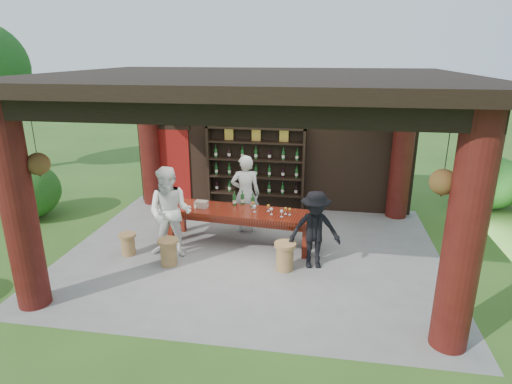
% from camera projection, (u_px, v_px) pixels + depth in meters
% --- Properties ---
extents(ground, '(90.00, 90.00, 0.00)m').
position_uv_depth(ground, '(253.00, 252.00, 8.67)').
color(ground, '#2D5119').
rests_on(ground, ground).
extents(pavilion, '(7.50, 6.00, 3.60)m').
position_uv_depth(pavilion, '(256.00, 144.00, 8.41)').
color(pavilion, slate).
rests_on(pavilion, ground).
extents(wine_shelf, '(2.44, 0.37, 2.15)m').
position_uv_depth(wine_shelf, '(256.00, 169.00, 10.68)').
color(wine_shelf, black).
rests_on(wine_shelf, ground).
extents(tasting_table, '(3.17, 1.11, 0.75)m').
position_uv_depth(tasting_table, '(239.00, 216.00, 8.86)').
color(tasting_table, '#50150B').
rests_on(tasting_table, ground).
extents(stool_near_left, '(0.39, 0.39, 0.52)m').
position_uv_depth(stool_near_left, '(168.00, 251.00, 8.07)').
color(stool_near_left, olive).
rests_on(stool_near_left, ground).
extents(stool_near_right, '(0.40, 0.40, 0.53)m').
position_uv_depth(stool_near_right, '(285.00, 255.00, 7.89)').
color(stool_near_right, olive).
rests_on(stool_near_right, ground).
extents(stool_far_left, '(0.34, 0.34, 0.45)m').
position_uv_depth(stool_far_left, '(128.00, 244.00, 8.49)').
color(stool_far_left, olive).
rests_on(stool_far_left, ground).
extents(host, '(0.72, 0.54, 1.76)m').
position_uv_depth(host, '(245.00, 194.00, 9.40)').
color(host, beige).
rests_on(host, ground).
extents(guest_woman, '(0.88, 0.69, 1.81)m').
position_uv_depth(guest_woman, '(170.00, 213.00, 8.26)').
color(guest_woman, white).
rests_on(guest_woman, ground).
extents(guest_man, '(1.04, 0.71, 1.49)m').
position_uv_depth(guest_man, '(315.00, 230.00, 7.85)').
color(guest_man, black).
rests_on(guest_man, ground).
extents(table_bottles, '(0.49, 0.24, 0.31)m').
position_uv_depth(table_bottles, '(243.00, 199.00, 9.04)').
color(table_bottles, '#194C1E').
rests_on(table_bottles, tasting_table).
extents(table_glasses, '(0.86, 0.47, 0.15)m').
position_uv_depth(table_glasses, '(272.00, 210.00, 8.65)').
color(table_glasses, silver).
rests_on(table_glasses, tasting_table).
extents(napkin_basket, '(0.28, 0.21, 0.14)m').
position_uv_depth(napkin_basket, '(201.00, 204.00, 8.96)').
color(napkin_basket, '#BF6672').
rests_on(napkin_basket, tasting_table).
extents(shrubs, '(19.72, 8.32, 1.36)m').
position_uv_depth(shrubs, '(360.00, 216.00, 9.06)').
color(shrubs, '#194C14').
rests_on(shrubs, ground).
extents(trees, '(22.56, 11.29, 4.80)m').
position_uv_depth(trees, '(444.00, 80.00, 7.98)').
color(trees, '#3F2819').
rests_on(trees, ground).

